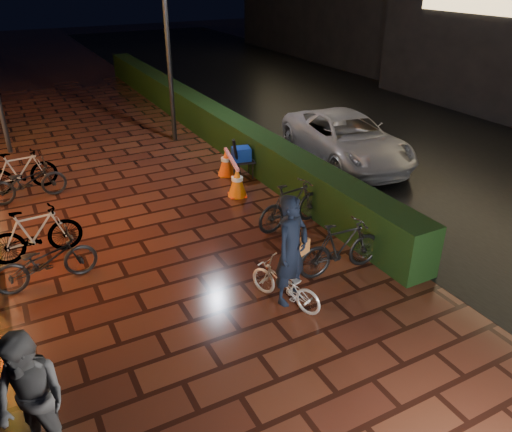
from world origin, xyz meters
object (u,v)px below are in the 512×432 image
cyclist (289,266)px  cart_assembly (241,156)px  van (346,138)px  bystander_person (31,401)px  traffic_barrier (232,171)px

cyclist → cart_assembly: bearing=71.5°
van → cart_assembly: van is taller
bystander_person → van: bystander_person is taller
van → traffic_barrier: size_ratio=2.59×
van → cyclist: (-4.77, -4.85, 0.07)m
van → cyclist: 6.81m
cyclist → cart_assembly: (1.70, 5.09, -0.13)m
bystander_person → van: (8.57, 5.97, -0.20)m
traffic_barrier → bystander_person: bearing=-130.7°
bystander_person → cart_assembly: bystander_person is taller
van → cyclist: size_ratio=2.37×
traffic_barrier → cart_assembly: size_ratio=1.55×
cyclist → cart_assembly: 5.37m
traffic_barrier → cart_assembly: 0.57m
van → traffic_barrier: (-3.49, -0.07, -0.28)m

